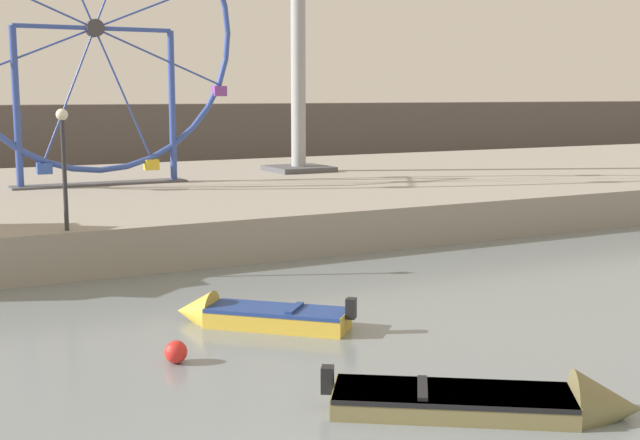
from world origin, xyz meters
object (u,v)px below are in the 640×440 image
object	(u,v)px
motorboat_olive_wood	(514,403)
mooring_buoy_orange	(176,352)
ferris_wheel_blue_frame	(95,34)
drop_tower_steel_tower	(298,9)
motorboat_mustard_yellow	(250,315)
promenade_lamp_near	(63,150)

from	to	relation	value
motorboat_olive_wood	mooring_buoy_orange	xyz separation A→B (m)	(-3.94, 5.04, 0.02)
ferris_wheel_blue_frame	drop_tower_steel_tower	world-z (taller)	drop_tower_steel_tower
motorboat_mustard_yellow	drop_tower_steel_tower	size ratio (longest dim) A/B	0.23
ferris_wheel_blue_frame	mooring_buoy_orange	bearing A→B (deg)	-99.55
ferris_wheel_blue_frame	motorboat_mustard_yellow	bearing A→B (deg)	-93.30
motorboat_olive_wood	drop_tower_steel_tower	size ratio (longest dim) A/B	0.30
drop_tower_steel_tower	ferris_wheel_blue_frame	bearing A→B (deg)	-170.05
drop_tower_steel_tower	promenade_lamp_near	bearing A→B (deg)	-136.05
drop_tower_steel_tower	mooring_buoy_orange	bearing A→B (deg)	-121.69
motorboat_olive_wood	promenade_lamp_near	size ratio (longest dim) A/B	1.42
drop_tower_steel_tower	mooring_buoy_orange	size ratio (longest dim) A/B	35.51
motorboat_olive_wood	motorboat_mustard_yellow	world-z (taller)	motorboat_olive_wood
mooring_buoy_orange	promenade_lamp_near	bearing A→B (deg)	91.96
drop_tower_steel_tower	mooring_buoy_orange	xyz separation A→B (m)	(-13.27, -21.49, -8.80)
motorboat_olive_wood	promenade_lamp_near	bearing A→B (deg)	141.64
motorboat_olive_wood	ferris_wheel_blue_frame	distance (m)	25.83
promenade_lamp_near	mooring_buoy_orange	distance (m)	9.07
mooring_buoy_orange	motorboat_mustard_yellow	bearing A→B (deg)	37.73
motorboat_mustard_yellow	ferris_wheel_blue_frame	world-z (taller)	ferris_wheel_blue_frame
mooring_buoy_orange	motorboat_olive_wood	bearing A→B (deg)	-51.94
motorboat_olive_wood	motorboat_mustard_yellow	bearing A→B (deg)	137.87
ferris_wheel_blue_frame	promenade_lamp_near	size ratio (longest dim) A/B	3.66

